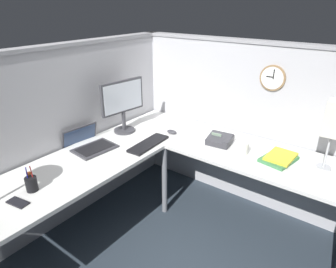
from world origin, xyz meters
TOP-DOWN VIEW (x-y plane):
  - ground_plane at (0.00, 0.00)m, footprint 6.80×6.80m
  - cubicle_wall_back at (-0.36, 0.87)m, footprint 2.57×0.12m
  - cubicle_wall_right at (0.87, -0.27)m, footprint 0.12×2.37m
  - desk at (-0.15, -0.05)m, footprint 2.35×2.15m
  - monitor at (0.15, 0.64)m, footprint 0.46×0.20m
  - laptop at (-0.27, 0.66)m, footprint 0.37×0.41m
  - keyboard at (0.06, 0.26)m, footprint 0.44×0.16m
  - computer_mouse at (0.38, 0.24)m, footprint 0.06×0.10m
  - pen_cup at (-0.93, 0.44)m, footprint 0.08×0.08m
  - cell_phone at (-1.06, 0.38)m, footprint 0.09×0.15m
  - office_phone at (0.45, -0.23)m, footprint 0.21×0.23m
  - book_stack at (0.47, -0.75)m, footprint 0.31×0.26m
  - desk_lamp_paper at (0.55, -1.05)m, footprint 0.13×0.13m
  - coffee_mug at (0.41, -0.47)m, footprint 0.08×0.08m
  - wall_clock at (0.82, -0.50)m, footprint 0.04×0.22m

SIDE VIEW (x-z plane):
  - ground_plane at x=0.00m, z-range 0.00..0.00m
  - desk at x=-0.15m, z-range 0.27..1.00m
  - cell_phone at x=-1.06m, z-range 0.73..0.74m
  - keyboard at x=0.06m, z-range 0.73..0.75m
  - computer_mouse at x=0.38m, z-range 0.73..0.76m
  - book_stack at x=0.47m, z-range 0.73..0.77m
  - laptop at x=-0.27m, z-range 0.65..0.86m
  - office_phone at x=0.45m, z-range 0.71..0.82m
  - coffee_mug at x=0.41m, z-range 0.73..0.83m
  - pen_cup at x=-0.93m, z-range 0.69..0.87m
  - cubicle_wall_back at x=-0.36m, z-range 0.00..1.58m
  - cubicle_wall_right at x=0.87m, z-range 0.00..1.58m
  - monitor at x=0.15m, z-range 0.77..1.27m
  - desk_lamp_paper at x=0.55m, z-range 0.85..1.38m
  - wall_clock at x=0.82m, z-range 1.18..1.40m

